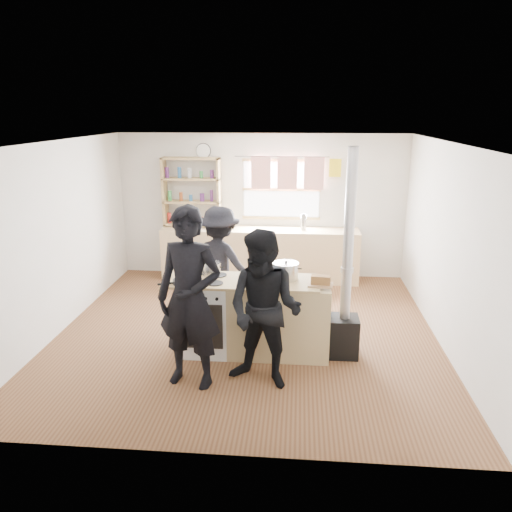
% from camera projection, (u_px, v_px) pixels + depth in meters
% --- Properties ---
extents(ground, '(5.00, 5.00, 0.01)m').
position_uv_depth(ground, '(247.00, 332.00, 6.72)').
color(ground, brown).
rests_on(ground, ground).
extents(back_counter, '(3.40, 0.55, 0.90)m').
position_uv_depth(back_counter, '(260.00, 254.00, 8.72)').
color(back_counter, '#D3B17F').
rests_on(back_counter, ground).
extents(shelving_unit, '(1.00, 0.28, 1.20)m').
position_uv_depth(shelving_unit, '(192.00, 192.00, 8.63)').
color(shelving_unit, tan).
rests_on(shelving_unit, back_counter).
extents(thermos, '(0.10, 0.10, 0.27)m').
position_uv_depth(thermos, '(303.00, 222.00, 8.49)').
color(thermos, silver).
rests_on(thermos, back_counter).
extents(cooking_island, '(1.97, 0.64, 0.93)m').
position_uv_depth(cooking_island, '(254.00, 316.00, 6.05)').
color(cooking_island, white).
rests_on(cooking_island, ground).
extents(skillet_greens, '(0.45, 0.45, 0.05)m').
position_uv_depth(skillet_greens, '(188.00, 281.00, 5.82)').
color(skillet_greens, black).
rests_on(skillet_greens, cooking_island).
extents(roast_tray, '(0.40, 0.33, 0.07)m').
position_uv_depth(roast_tray, '(256.00, 276.00, 5.94)').
color(roast_tray, silver).
rests_on(roast_tray, cooking_island).
extents(stockpot_stove, '(0.23, 0.23, 0.19)m').
position_uv_depth(stockpot_stove, '(212.00, 269.00, 6.09)').
color(stockpot_stove, silver).
rests_on(stockpot_stove, cooking_island).
extents(stockpot_counter, '(0.31, 0.31, 0.23)m').
position_uv_depth(stockpot_counter, '(286.00, 271.00, 5.94)').
color(stockpot_counter, '#B5B5B7').
rests_on(stockpot_counter, cooking_island).
extents(bread_board, '(0.30, 0.23, 0.12)m').
position_uv_depth(bread_board, '(321.00, 281.00, 5.73)').
color(bread_board, tan).
rests_on(bread_board, cooking_island).
extents(flue_heater, '(0.35, 0.35, 2.50)m').
position_uv_depth(flue_heater, '(345.00, 305.00, 5.92)').
color(flue_heater, black).
rests_on(flue_heater, ground).
extents(person_near_left, '(0.80, 0.61, 1.96)m').
position_uv_depth(person_near_left, '(190.00, 298.00, 5.21)').
color(person_near_left, black).
rests_on(person_near_left, ground).
extents(person_near_right, '(1.00, 0.89, 1.72)m').
position_uv_depth(person_near_right, '(265.00, 310.00, 5.22)').
color(person_near_right, black).
rests_on(person_near_right, ground).
extents(person_far, '(1.18, 0.92, 1.61)m').
position_uv_depth(person_far, '(220.00, 263.00, 7.00)').
color(person_far, black).
rests_on(person_far, ground).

